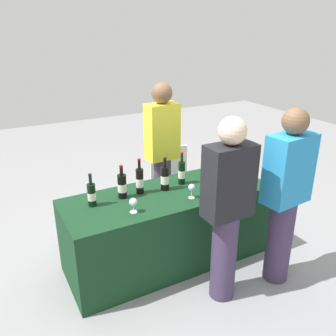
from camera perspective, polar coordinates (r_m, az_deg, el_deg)
name	(u,v)px	position (r m, az deg, el deg)	size (l,w,h in m)	color
ground_plane	(168,259)	(3.68, 0.00, -14.40)	(12.00, 12.00, 0.00)	gray
tasting_table	(168,227)	(3.48, 0.00, -9.50)	(1.95, 0.73, 0.74)	#14381E
wine_bottle_0	(92,195)	(3.10, -12.18, -4.19)	(0.07, 0.07, 0.30)	black
wine_bottle_1	(122,186)	(3.19, -7.40, -2.88)	(0.08, 0.08, 0.31)	black
wine_bottle_2	(140,181)	(3.26, -4.57, -2.07)	(0.07, 0.07, 0.34)	black
wine_bottle_3	(165,178)	(3.32, -0.51, -1.60)	(0.08, 0.08, 0.32)	black
wine_bottle_4	(182,173)	(3.45, 2.21, -0.74)	(0.07, 0.07, 0.32)	black
wine_bottle_5	(205,167)	(3.60, 5.99, 0.16)	(0.07, 0.07, 0.32)	black
wine_glass_0	(133,203)	(2.95, -5.61, -5.56)	(0.07, 0.07, 0.13)	silver
wine_glass_1	(192,188)	(3.17, 3.83, -3.22)	(0.06, 0.06, 0.14)	silver
wine_glass_2	(216,181)	(3.34, 7.79, -2.16)	(0.07, 0.07, 0.13)	silver
ice_bucket	(223,171)	(3.60, 8.77, -0.55)	(0.22, 0.22, 0.17)	silver
server_pouring	(162,150)	(3.90, -0.93, 2.90)	(0.37, 0.22, 1.65)	#3F3351
guest_0	(227,207)	(2.84, 9.50, -6.19)	(0.39, 0.21, 1.58)	#3F3351
guest_1	(286,194)	(3.16, 18.39, -3.96)	(0.42, 0.26, 1.60)	#3F3351
menu_board	(169,176)	(4.52, 0.11, -1.32)	(0.47, 0.03, 0.79)	white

